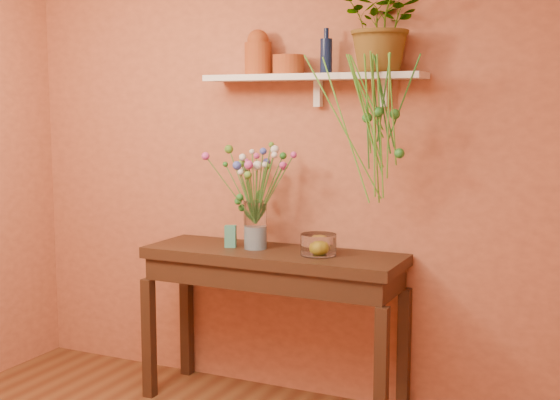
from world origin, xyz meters
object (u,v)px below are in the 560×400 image
object	(u,v)px
spider_plant	(385,22)
bouquet	(253,172)
glass_vase	(255,229)
blue_bottle	(326,55)
glass_bowl	(318,245)
terracotta_jug	(258,53)
sideboard	(273,273)

from	to	relation	value
spider_plant	bouquet	bearing A→B (deg)	-173.13
glass_vase	bouquet	world-z (taller)	bouquet
glass_vase	bouquet	xyz separation A→B (m)	(-0.02, 0.01, 0.33)
spider_plant	glass_vase	bearing A→B (deg)	-172.08
blue_bottle	glass_vase	size ratio (longest dim) A/B	0.91
bouquet	glass_bowl	size ratio (longest dim) A/B	2.73
blue_bottle	bouquet	bearing A→B (deg)	-162.76
terracotta_jug	spider_plant	xyz separation A→B (m)	(0.78, -0.04, 0.14)
terracotta_jug	bouquet	bearing A→B (deg)	-76.65
sideboard	spider_plant	world-z (taller)	spider_plant
glass_vase	bouquet	bearing A→B (deg)	147.65
sideboard	glass_bowl	bearing A→B (deg)	-2.10
spider_plant	bouquet	world-z (taller)	spider_plant
terracotta_jug	bouquet	xyz separation A→B (m)	(0.03, -0.13, -0.69)
terracotta_jug	blue_bottle	distance (m)	0.43
glass_bowl	bouquet	bearing A→B (deg)	175.19
spider_plant	glass_bowl	world-z (taller)	spider_plant
blue_bottle	glass_bowl	size ratio (longest dim) A/B	1.26
spider_plant	glass_bowl	distance (m)	1.27
blue_bottle	glass_bowl	distance (m)	1.07
bouquet	sideboard	bearing A→B (deg)	-10.37
glass_vase	terracotta_jug	bearing A→B (deg)	109.17
blue_bottle	glass_vase	distance (m)	1.08
terracotta_jug	glass_vase	size ratio (longest dim) A/B	0.95
terracotta_jug	glass_bowl	world-z (taller)	terracotta_jug
terracotta_jug	sideboard	bearing A→B (deg)	-42.22
sideboard	glass_vase	size ratio (longest dim) A/B	5.47
bouquet	spider_plant	bearing A→B (deg)	6.87
glass_vase	glass_bowl	size ratio (longest dim) A/B	1.39
glass_vase	glass_bowl	world-z (taller)	glass_vase
terracotta_jug	glass_vase	xyz separation A→B (m)	(0.05, -0.14, -1.02)
spider_plant	glass_vase	size ratio (longest dim) A/B	1.90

